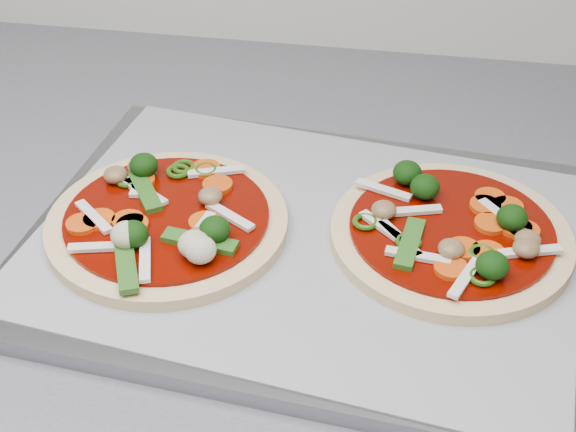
# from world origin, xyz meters

# --- Properties ---
(baking_tray) EXTENTS (0.46, 0.36, 0.01)m
(baking_tray) POSITION_xyz_m (-0.30, 1.23, 0.91)
(baking_tray) COLOR gray
(baking_tray) RESTS_ON countertop
(parchment) EXTENTS (0.45, 0.35, 0.00)m
(parchment) POSITION_xyz_m (-0.30, 1.23, 0.92)
(parchment) COLOR #A3A4AA
(parchment) RESTS_ON baking_tray
(pizza_left) EXTENTS (0.24, 0.24, 0.03)m
(pizza_left) POSITION_xyz_m (-0.41, 1.22, 0.93)
(pizza_left) COLOR beige
(pizza_left) RESTS_ON parchment
(pizza_right) EXTENTS (0.20, 0.20, 0.03)m
(pizza_right) POSITION_xyz_m (-0.18, 1.24, 0.93)
(pizza_right) COLOR beige
(pizza_right) RESTS_ON parchment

